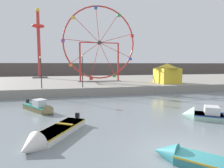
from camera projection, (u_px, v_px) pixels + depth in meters
The scene contains 12 objects.
ground_plane at pixel (189, 155), 8.47m from camera, with size 240.00×240.00×0.00m, color slate.
quay_promenade at pixel (96, 82), 37.36m from camera, with size 110.00×25.90×1.02m, color gray.
distant_town_skyline at pixel (85, 70), 62.01m from camera, with size 140.00×3.00×4.40m, color #564C47.
motorboat_white_red_stripe at pixel (50, 136), 10.22m from camera, with size 3.66×4.89×1.21m.
motorboat_seafoam at pixel (206, 115), 14.00m from camera, with size 4.14×3.43×1.46m.
motorboat_olive_wood at pixel (41, 108), 16.20m from camera, with size 3.42×4.21×1.31m.
motorboat_teal_painted at pixel (205, 162), 7.42m from camera, with size 4.03×4.16×1.05m.
ferris_wheel_red_frame at pixel (99, 44), 32.90m from camera, with size 12.68×1.20×13.02m.
drop_tower_red_tower at pixel (39, 43), 41.53m from camera, with size 2.80×2.80×15.11m.
carnival_booth_yellow_awning at pixel (167, 73), 30.30m from camera, with size 3.78×3.87×3.16m.
promenade_lamp_near at pixel (82, 66), 24.69m from camera, with size 0.32×0.32×4.27m.
promenade_lamp_far at pixel (41, 67), 23.54m from camera, with size 0.32×0.32×4.05m.
Camera 1 is at (-5.15, -7.12, 4.06)m, focal length 30.39 mm.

